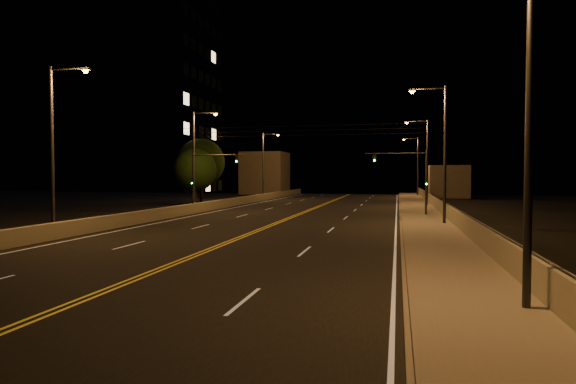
% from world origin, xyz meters
% --- Properties ---
extents(ground, '(160.00, 160.00, 0.00)m').
position_xyz_m(ground, '(0.00, 0.00, 0.00)').
color(ground, black).
rests_on(ground, ground).
extents(road, '(18.00, 120.00, 0.02)m').
position_xyz_m(road, '(0.00, 20.00, 0.01)').
color(road, black).
rests_on(road, ground).
extents(sidewalk, '(3.60, 120.00, 0.30)m').
position_xyz_m(sidewalk, '(10.80, 20.00, 0.15)').
color(sidewalk, gray).
rests_on(sidewalk, ground).
extents(curb, '(0.14, 120.00, 0.15)m').
position_xyz_m(curb, '(8.93, 20.00, 0.07)').
color(curb, gray).
rests_on(curb, ground).
extents(parapet_wall, '(0.30, 120.00, 1.00)m').
position_xyz_m(parapet_wall, '(12.45, 20.00, 0.80)').
color(parapet_wall, gray).
rests_on(parapet_wall, sidewalk).
extents(jersey_barrier, '(0.45, 120.00, 0.92)m').
position_xyz_m(jersey_barrier, '(-9.84, 20.00, 0.46)').
color(jersey_barrier, gray).
rests_on(jersey_barrier, ground).
extents(distant_building_right, '(6.00, 10.00, 5.10)m').
position_xyz_m(distant_building_right, '(16.50, 70.69, 2.55)').
color(distant_building_right, gray).
rests_on(distant_building_right, ground).
extents(distant_building_left, '(8.00, 8.00, 7.91)m').
position_xyz_m(distant_building_left, '(-16.00, 77.14, 3.95)').
color(distant_building_left, gray).
rests_on(distant_building_left, ground).
extents(parapet_rail, '(0.06, 120.00, 0.06)m').
position_xyz_m(parapet_rail, '(12.45, 20.00, 1.33)').
color(parapet_rail, black).
rests_on(parapet_rail, parapet_wall).
extents(lane_markings, '(17.32, 116.00, 0.00)m').
position_xyz_m(lane_markings, '(0.00, 19.93, 0.02)').
color(lane_markings, silver).
rests_on(lane_markings, road).
extents(streetlight_0, '(2.55, 0.28, 9.58)m').
position_xyz_m(streetlight_0, '(11.53, 1.43, 5.51)').
color(streetlight_0, '#2D2D33').
rests_on(streetlight_0, ground).
extents(streetlight_1, '(2.55, 0.28, 9.58)m').
position_xyz_m(streetlight_1, '(11.53, 22.81, 5.51)').
color(streetlight_1, '#2D2D33').
rests_on(streetlight_1, ground).
extents(streetlight_2, '(2.55, 0.28, 9.58)m').
position_xyz_m(streetlight_2, '(11.53, 42.91, 5.51)').
color(streetlight_2, '#2D2D33').
rests_on(streetlight_2, ground).
extents(streetlight_3, '(2.55, 0.28, 9.58)m').
position_xyz_m(streetlight_3, '(11.53, 68.33, 5.51)').
color(streetlight_3, '#2D2D33').
rests_on(streetlight_3, ground).
extents(streetlight_4, '(2.55, 0.28, 9.58)m').
position_xyz_m(streetlight_4, '(-9.93, 12.05, 5.51)').
color(streetlight_4, '#2D2D33').
rests_on(streetlight_4, ground).
extents(streetlight_5, '(2.55, 0.28, 9.58)m').
position_xyz_m(streetlight_5, '(-9.93, 31.26, 5.51)').
color(streetlight_5, '#2D2D33').
rests_on(streetlight_5, ground).
extents(streetlight_6, '(2.55, 0.28, 9.58)m').
position_xyz_m(streetlight_6, '(-9.93, 55.24, 5.51)').
color(streetlight_6, '#2D2D33').
rests_on(streetlight_6, ground).
extents(traffic_signal_right, '(5.11, 0.31, 5.61)m').
position_xyz_m(traffic_signal_right, '(9.94, 30.15, 3.59)').
color(traffic_signal_right, '#2D2D33').
rests_on(traffic_signal_right, ground).
extents(traffic_signal_left, '(5.11, 0.31, 5.61)m').
position_xyz_m(traffic_signal_left, '(-8.74, 30.15, 3.59)').
color(traffic_signal_left, '#2D2D33').
rests_on(traffic_signal_left, ground).
extents(overhead_wires, '(22.00, 0.03, 0.83)m').
position_xyz_m(overhead_wires, '(0.00, 29.50, 7.40)').
color(overhead_wires, black).
extents(building_tower, '(24.00, 15.00, 32.01)m').
position_xyz_m(building_tower, '(-30.25, 53.09, 15.43)').
color(building_tower, gray).
rests_on(building_tower, ground).
extents(tree_0, '(4.84, 4.84, 6.56)m').
position_xyz_m(tree_0, '(-13.79, 39.72, 4.13)').
color(tree_0, black).
rests_on(tree_0, ground).
extents(tree_1, '(6.10, 6.10, 8.27)m').
position_xyz_m(tree_1, '(-16.05, 46.66, 5.21)').
color(tree_1, black).
rests_on(tree_1, ground).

